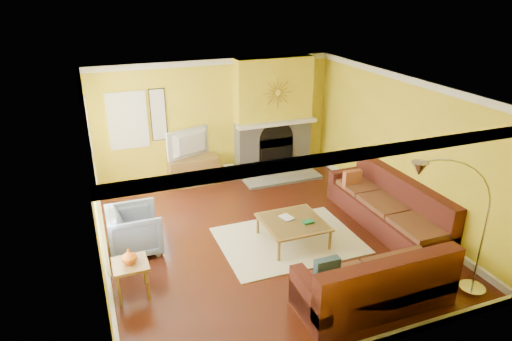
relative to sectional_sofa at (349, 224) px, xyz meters
name	(u,v)px	position (x,y,z in m)	size (l,w,h in m)	color
floor	(264,237)	(-1.20, 0.85, -0.46)	(5.50, 6.00, 0.02)	#542011
ceiling	(265,87)	(-1.20, 0.85, 2.26)	(5.50, 6.00, 0.02)	white
wall_back	(215,120)	(-1.20, 3.86, 0.90)	(5.50, 0.02, 2.70)	yellow
wall_front	(365,261)	(-1.20, -2.16, 0.90)	(5.50, 0.02, 2.70)	yellow
wall_left	(93,192)	(-3.96, 0.85, 0.90)	(0.02, 6.00, 2.70)	yellow
wall_right	(400,147)	(1.56, 0.85, 0.90)	(0.02, 6.00, 2.70)	yellow
baseboard	(264,233)	(-1.20, 0.85, -0.39)	(5.50, 6.00, 0.12)	white
crown_molding	(265,91)	(-1.20, 0.85, 2.19)	(5.50, 6.00, 0.12)	white
window_left_near	(90,153)	(-3.92, 2.15, 1.05)	(0.06, 1.22, 1.72)	white
window_left_far	(96,199)	(-3.92, 0.25, 1.05)	(0.06, 1.22, 1.72)	white
window_back	(128,120)	(-3.10, 3.81, 1.10)	(0.82, 0.06, 1.22)	white
wall_art	(158,115)	(-2.45, 3.82, 1.15)	(0.34, 0.04, 1.14)	white
fireplace	(273,116)	(0.15, 3.65, 0.90)	(1.80, 0.40, 2.70)	#9D9994
mantel	(277,123)	(0.15, 3.41, 0.80)	(1.92, 0.22, 0.08)	white
hearth	(282,177)	(0.15, 3.10, -0.42)	(1.80, 0.70, 0.06)	#9D9994
sunburst	(278,93)	(0.15, 3.42, 1.50)	(0.70, 0.04, 0.70)	olive
rug	(289,240)	(-0.85, 0.55, -0.44)	(2.40, 1.80, 0.02)	beige
sectional_sofa	(349,224)	(0.00, 0.00, 0.00)	(3.10, 3.70, 0.90)	#53201A
coffee_table	(293,231)	(-0.80, 0.50, -0.24)	(1.05, 1.05, 0.41)	white
media_console	(194,170)	(-1.80, 3.60, -0.15)	(1.10, 0.50, 0.61)	olive
tv	(192,144)	(-1.80, 3.60, 0.48)	(1.13, 0.15, 0.65)	black
subwoofer	(229,172)	(-0.95, 3.63, -0.31)	(0.27, 0.27, 0.27)	white
armchair	(135,230)	(-3.40, 1.20, -0.06)	(0.83, 0.86, 0.78)	slate
side_table	(132,279)	(-3.60, 0.00, -0.18)	(0.49, 0.49, 0.54)	olive
vase	(129,256)	(-3.60, 0.00, 0.21)	(0.22, 0.22, 0.23)	orange
book	(282,219)	(-0.96, 0.60, -0.02)	(0.19, 0.25, 0.02)	white
arc_lamp	(452,232)	(0.50, -1.70, 0.66)	(1.41, 0.36, 2.23)	silver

